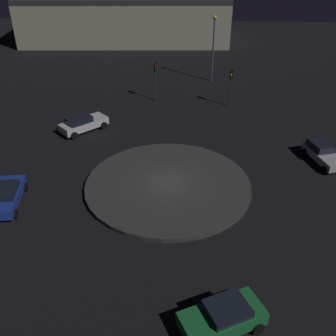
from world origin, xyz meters
TOP-DOWN VIEW (x-y plane):
  - ground_plane at (0.00, 0.00)m, footprint 118.86×118.86m
  - roundabout_island at (0.00, 0.00)m, footprint 12.19×12.19m
  - car_white at (8.46, -8.65)m, footprint 4.37×4.37m
  - car_silver at (-12.43, -4.39)m, footprint 3.02×4.39m
  - car_blue at (10.95, 2.83)m, footprint 2.59×4.64m
  - car_green at (-3.29, 11.78)m, footprint 4.39×3.42m
  - traffic_light_south at (2.33, -16.52)m, footprint 0.33×0.37m
  - traffic_light_south_near at (-5.58, -15.39)m, footprint 0.36×0.39m
  - streetlamp_south at (-3.99, -23.30)m, footprint 0.47×0.47m
  - store_building at (9.46, -43.13)m, footprint 33.50×15.26m

SIDE VIEW (x-z plane):
  - ground_plane at x=0.00m, z-range 0.00..0.00m
  - roundabout_island at x=0.00m, z-range 0.00..0.32m
  - car_blue at x=10.95m, z-range 0.04..1.41m
  - car_silver at x=-12.43m, z-range 0.02..1.47m
  - car_green at x=-3.29m, z-range 0.04..1.51m
  - car_white at x=8.46m, z-range 0.04..1.60m
  - traffic_light_south_near at x=-5.58m, z-range 0.84..4.79m
  - traffic_light_south at x=2.33m, z-range 0.89..5.09m
  - store_building at x=9.46m, z-range 0.00..7.11m
  - streetlamp_south at x=-3.99m, z-range 0.96..8.71m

